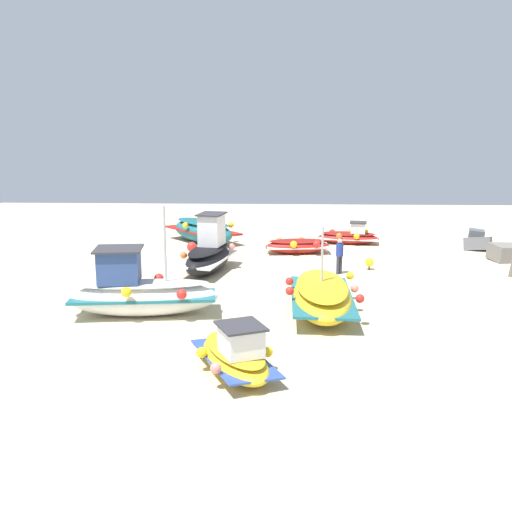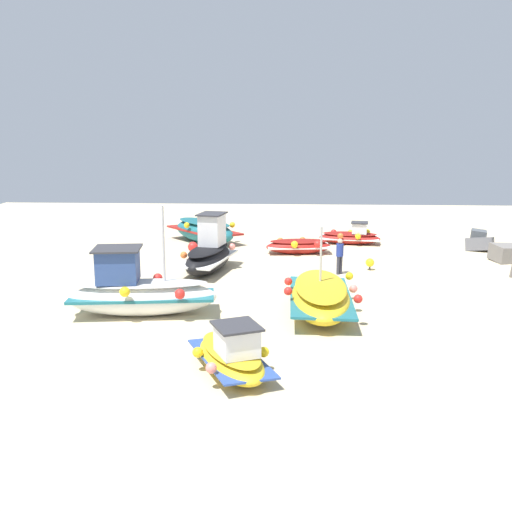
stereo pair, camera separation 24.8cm
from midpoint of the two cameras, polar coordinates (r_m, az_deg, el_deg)
The scene contains 11 objects.
ground_plane at distance 25.46m, azimuth 6.32°, elevation -2.39°, with size 50.12×50.12×0.00m, color beige.
fishing_boat_0 at distance 21.18m, azimuth 6.44°, elevation -3.80°, with size 5.35×2.56×2.99m.
fishing_boat_1 at distance 33.65m, azimuth 9.14°, elevation 1.84°, with size 1.95×3.47×1.26m.
fishing_boat_2 at distance 33.77m, azimuth -4.70°, elevation 2.44°, with size 4.94×4.71×1.28m.
fishing_boat_3 at distance 30.75m, azimuth 4.26°, elevation 0.95°, with size 1.76×3.39×0.83m.
fishing_boat_4 at distance 26.93m, azimuth -4.19°, elevation 0.24°, with size 4.52×2.36×2.56m.
fishing_boat_5 at distance 21.06m, azimuth -10.62°, elevation -3.34°, with size 2.42×5.25×3.81m.
fishing_boat_6 at distance 16.12m, azimuth -1.85°, elevation -9.32°, with size 3.71×2.71×1.47m.
person_walking at distance 26.58m, azimuth 8.17°, elevation 0.20°, with size 0.32×0.32×1.58m.
mooring_buoy_0 at distance 30.33m, azimuth -5.74°, elevation 0.86°, with size 0.51×0.51×0.70m.
mooring_buoy_1 at distance 27.67m, azimuth 10.94°, elevation -0.62°, with size 0.39×0.39×0.54m.
Camera 2 is at (24.58, -1.45, 6.40)m, focal length 42.42 mm.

